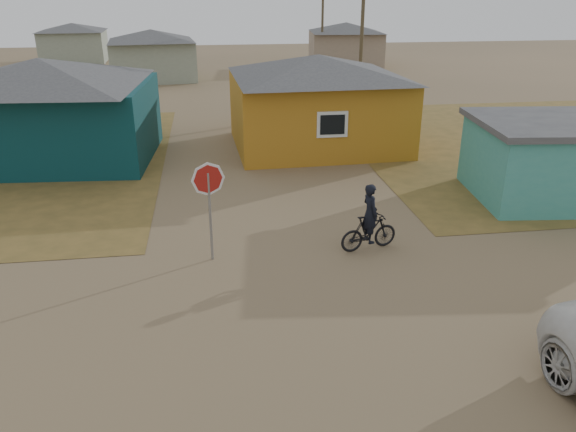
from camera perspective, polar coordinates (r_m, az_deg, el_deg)
The scene contains 12 objects.
ground at distance 11.84m, azimuth 3.75°, elevation -11.28°, with size 120.00×120.00×0.00m, color olive.
grass_ne at distance 28.55m, azimuth 26.80°, elevation 6.74°, with size 20.00×18.00×0.00m, color olive.
house_teal at distance 24.40m, azimuth -23.44°, elevation 9.97°, with size 8.93×7.08×4.00m.
house_yellow at distance 24.50m, azimuth 3.01°, elevation 11.67°, with size 7.72×6.76×3.90m.
shed_turquoise at distance 20.57m, azimuth 26.84°, elevation 5.19°, with size 6.71×4.93×2.60m.
house_pale_west at distance 44.04m, azimuth -13.61°, elevation 15.69°, with size 7.04×6.15×3.60m.
house_beige_east at distance 51.30m, azimuth 5.87°, elevation 17.05°, with size 6.95×6.05×3.60m.
house_pale_north at distance 57.08m, azimuth -20.94°, elevation 16.19°, with size 6.28×5.81×3.40m.
utility_pole_near at distance 32.87m, azimuth 7.52°, elevation 18.01°, with size 1.40×0.20×8.00m.
utility_pole_far at distance 48.65m, azimuth 3.53°, elevation 19.53°, with size 1.40×0.20×8.00m.
stop_sign at distance 13.92m, azimuth -8.06°, elevation 2.66°, with size 0.85×0.14×2.61m.
cyclist at distance 14.96m, azimuth 8.25°, elevation -1.02°, with size 1.69×0.82×1.84m.
Camera 1 is at (-2.14, -9.62, 6.56)m, focal length 35.00 mm.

